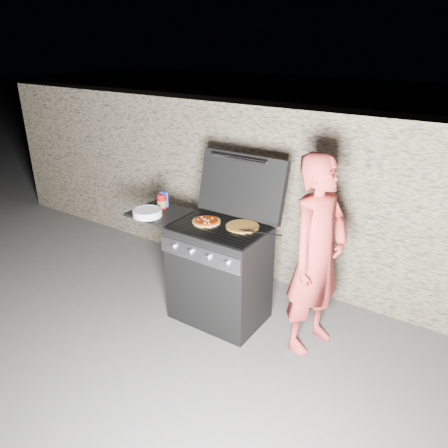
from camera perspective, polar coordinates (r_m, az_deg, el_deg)
The scene contains 10 objects.
ground at distance 4.16m, azimuth -0.58°, elevation -11.93°, with size 50.00×50.00×0.00m, color #53514F.
stone_wall at distance 4.56m, azimuth 6.84°, elevation 3.92°, with size 8.00×0.35×1.80m, color tan.
gas_grill at distance 4.05m, azimuth -3.55°, elevation -5.49°, with size 1.34×0.79×0.91m, color black, non-canonical shape.
pizza_topped at distance 3.80m, azimuth -2.31°, elevation 0.40°, with size 0.25×0.25×0.03m, color #C28245, non-canonical shape.
pizza_plain at distance 3.71m, azimuth 2.43°, elevation -0.32°, with size 0.28×0.28×0.02m, color gold.
sauce_jar at distance 4.17m, azimuth -8.12°, elevation 2.98°, with size 0.09×0.09×0.14m, color maroon.
blue_carton at distance 4.20m, azimuth -7.82°, elevation 3.23°, with size 0.07×0.04×0.15m, color #1E36BB.
plate_stack at distance 4.01m, azimuth -9.97°, elevation 1.45°, with size 0.26×0.26×0.06m, color white.
person at distance 3.50m, azimuth 12.06°, elevation -4.13°, with size 0.60×0.39×1.64m, color #CB3A37.
tongs at distance 3.51m, azimuth 4.47°, elevation -1.09°, with size 0.01×0.01×0.45m, color black.
Camera 1 is at (1.92, -2.80, 2.41)m, focal length 35.00 mm.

